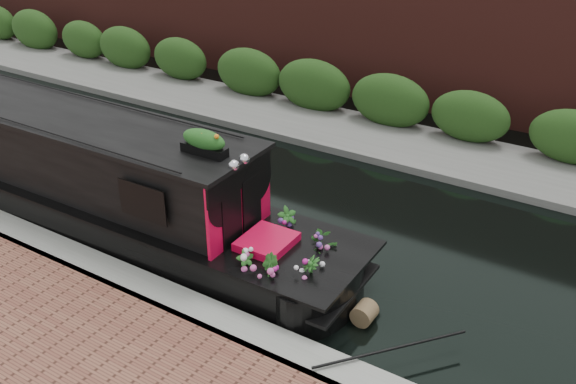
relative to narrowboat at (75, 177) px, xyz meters
The scene contains 7 objects.
ground 3.79m from the narrowboat, 32.49° to the left, with size 80.00×80.00×0.00m, color black.
near_bank_coping 3.48m from the narrowboat, 22.69° to the right, with size 40.00×0.60×0.50m, color gray.
far_bank_path 6.98m from the narrowboat, 63.20° to the left, with size 40.00×2.40×0.34m, color slate.
far_hedge 7.79m from the narrowboat, 66.20° to the left, with size 40.00×1.10×2.80m, color #214316.
far_brick_wall 9.74m from the narrowboat, 71.20° to the left, with size 40.00×1.00×8.00m, color #4C1E1A.
narrowboat is the anchor object (origin of this frame).
rope_fender 6.08m from the narrowboat, ahead, with size 0.33×0.33×0.33m, color brown.
Camera 1 is at (5.98, -8.91, 6.14)m, focal length 40.00 mm.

